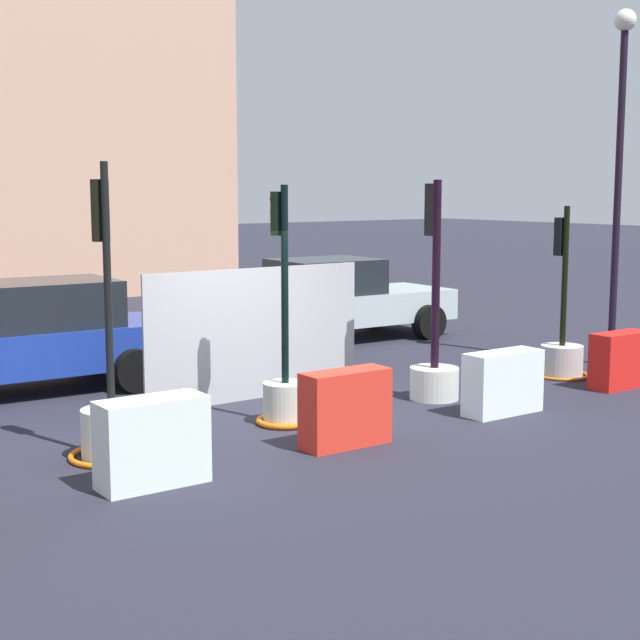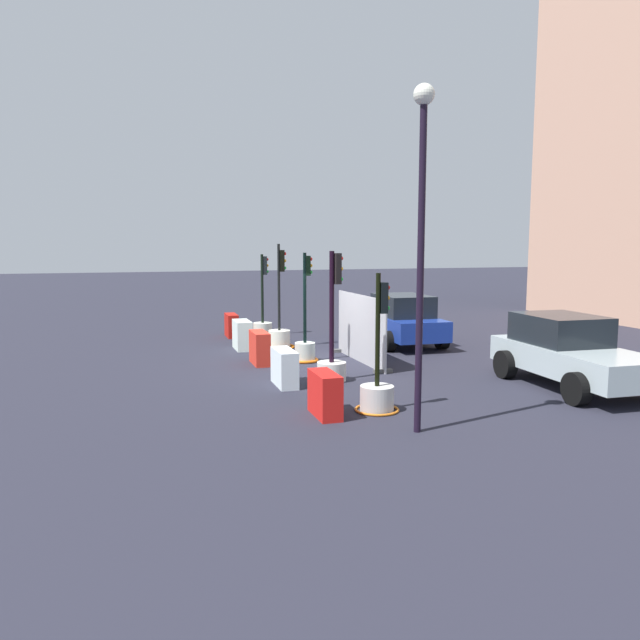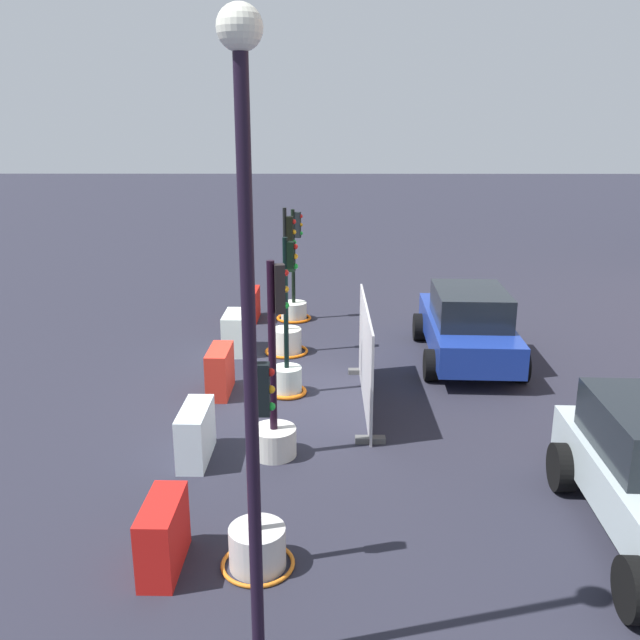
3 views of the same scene
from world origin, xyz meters
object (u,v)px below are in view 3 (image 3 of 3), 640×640
traffic_light_4 (258,536)px  construction_barrier_3 (196,434)px  construction_barrier_0 (251,304)px  construction_barrier_1 (235,332)px  street_lamp_post (247,277)px  construction_barrier_4 (163,535)px  traffic_light_1 (287,333)px  traffic_light_0 (294,304)px  construction_barrier_2 (220,371)px  car_blue_estate (467,325)px  traffic_light_3 (274,419)px  traffic_light_2 (287,370)px

traffic_light_4 → construction_barrier_3: 2.95m
construction_barrier_0 → construction_barrier_1: bearing=-2.1°
traffic_light_4 → street_lamp_post: bearing=5.5°
construction_barrier_1 → street_lamp_post: (9.39, 1.41, 3.40)m
construction_barrier_4 → construction_barrier_3: bearing=-177.7°
traffic_light_1 → construction_barrier_1: bearing=-93.9°
traffic_light_0 → traffic_light_1: size_ratio=0.89×
construction_barrier_2 → car_blue_estate: 5.55m
construction_barrier_3 → traffic_light_4: bearing=24.4°
traffic_light_4 → street_lamp_post: street_lamp_post is taller
traffic_light_1 → traffic_light_3: 5.02m
car_blue_estate → construction_barrier_2: bearing=-69.4°
traffic_light_2 → construction_barrier_0: traffic_light_2 is taller
traffic_light_3 → traffic_light_0: bearing=-179.8°
traffic_light_4 → construction_barrier_2: size_ratio=2.49×
traffic_light_3 → construction_barrier_0: 7.87m
traffic_light_2 → street_lamp_post: (6.85, 0.07, 3.37)m
traffic_light_0 → construction_barrier_2: traffic_light_0 is taller
traffic_light_2 → traffic_light_4: size_ratio=1.12×
traffic_light_3 → construction_barrier_1: (-5.10, -1.27, -0.16)m
construction_barrier_3 → construction_barrier_4: 2.72m
traffic_light_1 → construction_barrier_2: size_ratio=3.00×
construction_barrier_1 → car_blue_estate: bearing=83.8°
construction_barrier_2 → construction_barrier_3: 2.71m
construction_barrier_0 → car_blue_estate: 6.07m
traffic_light_2 → construction_barrier_1: (-2.54, -1.33, -0.04)m
traffic_light_2 → car_blue_estate: (-1.97, 3.88, 0.33)m
construction_barrier_1 → construction_barrier_2: 2.52m
construction_barrier_1 → traffic_light_3: bearing=13.9°
construction_barrier_3 → traffic_light_1: bearing=167.4°
construction_barrier_1 → construction_barrier_4: construction_barrier_1 is taller
traffic_light_0 → car_blue_estate: traffic_light_0 is taller
construction_barrier_2 → street_lamp_post: 7.79m
traffic_light_2 → construction_barrier_3: traffic_light_2 is taller
traffic_light_1 → traffic_light_4: traffic_light_1 is taller
traffic_light_1 → construction_barrier_0: bearing=-158.4°
street_lamp_post → traffic_light_0: bearing=-179.2°
traffic_light_2 → car_blue_estate: bearing=117.0°
construction_barrier_2 → construction_barrier_4: 5.42m
traffic_light_4 → street_lamp_post: size_ratio=0.46×
construction_barrier_2 → construction_barrier_1: bearing=-179.4°
street_lamp_post → construction_barrier_4: bearing=-139.1°
traffic_light_0 → construction_barrier_1: bearing=-25.0°
traffic_light_3 → construction_barrier_0: bearing=-171.5°
construction_barrier_3 → car_blue_estate: car_blue_estate is taller
traffic_light_1 → construction_barrier_0: 2.97m
traffic_light_1 → construction_barrier_2: (2.44, -1.17, -0.01)m
construction_barrier_0 → car_blue_estate: car_blue_estate is taller
construction_barrier_0 → construction_barrier_4: bearing=0.3°
construction_barrier_3 → street_lamp_post: (4.16, 1.36, 3.44)m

